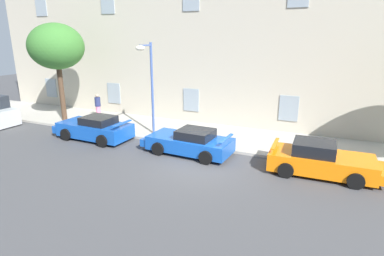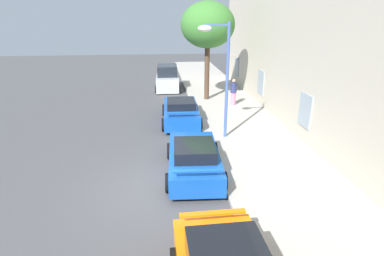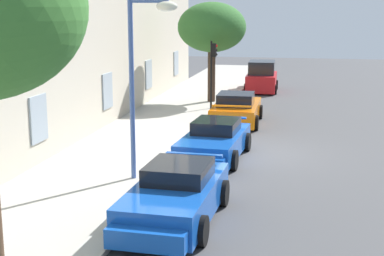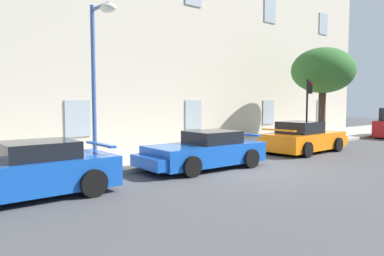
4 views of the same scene
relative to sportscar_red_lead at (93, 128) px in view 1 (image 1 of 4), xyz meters
name	(u,v)px [view 1 (image 1 of 4)]	position (x,y,z in m)	size (l,w,h in m)	color
ground_plane	(196,165)	(6.94, -1.15, -0.60)	(80.00, 80.00, 0.00)	#444447
sidewalk	(225,137)	(6.94, 3.14, -0.53)	(60.00, 4.41, 0.14)	#A8A399
building_facade	(249,16)	(6.94, 7.31, 6.28)	(39.29, 4.42, 13.73)	#BCB29E
sportscar_red_lead	(93,128)	(0.00, 0.00, 0.00)	(4.64, 2.17, 1.35)	#144CB2
sportscar_yellow_flank	(187,142)	(5.93, 0.06, -0.03)	(4.63, 2.22, 1.28)	#144CB2
sportscar_white_middle	(324,161)	(12.30, 0.08, 0.00)	(4.62, 2.20, 1.40)	orange
tree_near_kerb	(56,47)	(-4.30, 2.11, 4.40)	(3.50, 3.50, 6.37)	#473323
street_lamp	(147,72)	(2.88, 1.47, 3.18)	(0.44, 1.42, 5.22)	#3F5999
pedestrian_admiring	(98,106)	(-2.59, 3.59, 0.39)	(0.47, 0.47, 1.68)	pink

